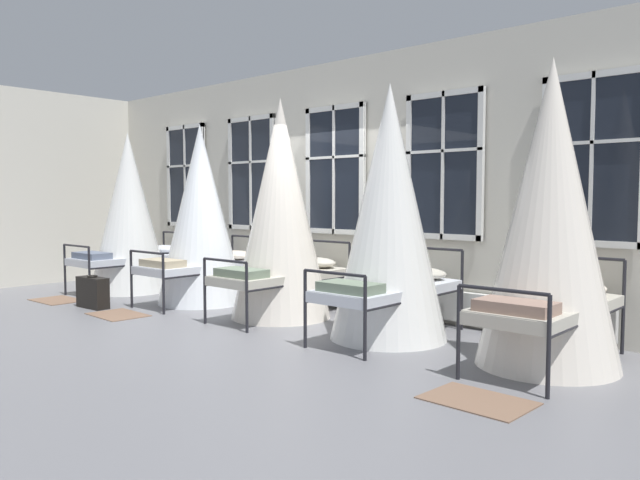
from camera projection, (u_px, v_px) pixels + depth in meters
name	position (u px, v px, depth m)	size (l,w,h in m)	color
ground	(272.00, 319.00, 8.00)	(20.16, 20.16, 0.00)	slate
back_wall_with_windows	(339.00, 185.00, 8.87)	(11.08, 0.10, 3.49)	beige
window_bank	(334.00, 227.00, 8.82)	(8.10, 0.10, 2.79)	black
cot_first	(129.00, 215.00, 10.37)	(1.30, 1.92, 2.65)	black
cot_second	(201.00, 217.00, 9.23)	(1.30, 1.92, 2.65)	black
cot_third	(281.00, 212.00, 8.08)	(1.30, 1.91, 2.85)	black
cot_fourth	(389.00, 216.00, 6.85)	(1.30, 1.92, 2.82)	black
cot_fifth	(550.00, 218.00, 5.71)	(1.30, 1.91, 2.84)	black
rug_first	(57.00, 300.00, 9.48)	(0.80, 0.56, 0.01)	brown
rug_second	(118.00, 315.00, 8.31)	(0.80, 0.56, 0.01)	brown
rug_fifth	(478.00, 401.00, 4.78)	(0.80, 0.56, 0.01)	brown
suitcase_dark	(93.00, 292.00, 8.83)	(0.57, 0.23, 0.47)	black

